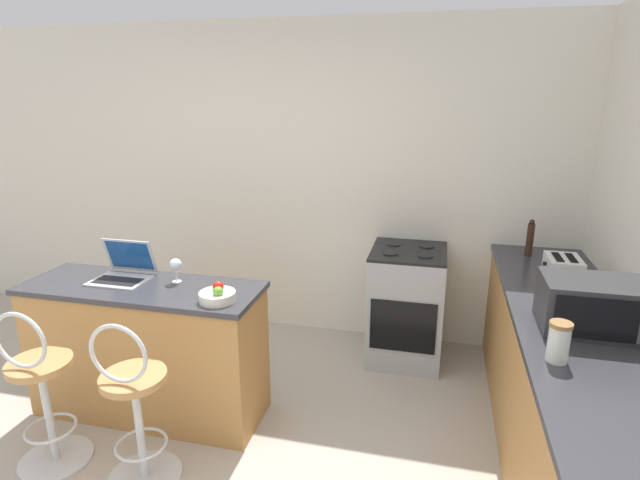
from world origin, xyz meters
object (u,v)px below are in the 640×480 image
laptop (124,269)px  wine_glass_short (176,265)px  bar_stool_far (135,409)px  fruit_bowl (218,295)px  storage_jar (559,342)px  stove_range (406,305)px  pepper_mill (530,239)px  microwave (597,306)px  bar_stool_near (42,394)px  toaster (563,270)px

laptop → wine_glass_short: laptop is taller
bar_stool_far → wine_glass_short: (-0.10, 0.69, 0.55)m
laptop → fruit_bowl: 0.76m
fruit_bowl → storage_jar: bearing=-8.5°
stove_range → pepper_mill: pepper_mill is taller
bar_stool_far → stove_range: (1.28, 1.69, -0.01)m
microwave → pepper_mill: bearing=96.6°
storage_jar → wine_glass_short: (-2.13, 0.47, 0.02)m
bar_stool_near → stove_range: 2.52m
laptop → storage_jar: 2.53m
bar_stool_far → storage_jar: size_ratio=5.23×
stove_range → storage_jar: storage_jar is taller
laptop → microwave: size_ratio=0.66×
microwave → wine_glass_short: size_ratio=3.37×
microwave → pepper_mill: 1.19m
storage_jar → bar_stool_near: bearing=-175.4°
fruit_bowl → wine_glass_short: (-0.38, 0.21, 0.07)m
microwave → stove_range: microwave is taller
microwave → bar_stool_near: bearing=-168.5°
laptop → bar_stool_far: bearing=-55.7°
bar_stool_far → laptop: laptop is taller
toaster → wine_glass_short: toaster is taller
bar_stool_near → laptop: (0.12, 0.67, 0.50)m
laptop → microwave: microwave is taller
bar_stool_near → storage_jar: bearing=4.6°
bar_stool_near → laptop: size_ratio=2.82×
bar_stool_far → stove_range: bearing=52.8°
wine_glass_short → storage_jar: bearing=-12.6°
laptop → stove_range: 2.08m
storage_jar → microwave: bearing=56.7°
bar_stool_near → wine_glass_short: wine_glass_short is taller
fruit_bowl → bar_stool_near: bearing=-151.0°
bar_stool_far → fruit_bowl: 0.73m
pepper_mill → storage_jar: size_ratio=1.47×
bar_stool_near → microwave: microwave is taller
stove_range → wine_glass_short: bearing=-143.9°
bar_stool_near → laptop: bearing=79.8°
toaster → wine_glass_short: 2.43m
microwave → toaster: 0.68m
bar_stool_far → stove_range: 2.13m
bar_stool_far → fruit_bowl: fruit_bowl is taller
microwave → pepper_mill: (-0.14, 1.18, 0.00)m
bar_stool_far → storage_jar: storage_jar is taller
pepper_mill → wine_glass_short: (-2.24, -1.08, -0.02)m
laptop → toaster: bearing=12.3°
toaster → fruit_bowl: bearing=-158.4°
microwave → wine_glass_short: microwave is taller
pepper_mill → fruit_bowl: (-1.86, -1.29, -0.09)m
bar_stool_near → toaster: size_ratio=3.64×
bar_stool_far → storage_jar: (2.03, 0.21, 0.54)m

